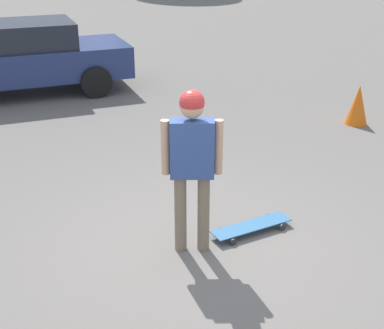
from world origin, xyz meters
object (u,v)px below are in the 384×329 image
object	(u,v)px
car_parked_near	(22,57)
traffic_cone	(358,105)
person	(192,155)
skateboard	(251,226)

from	to	relation	value
car_parked_near	traffic_cone	world-z (taller)	car_parked_near
person	skateboard	distance (m)	1.29
car_parked_near	skateboard	bearing A→B (deg)	105.06
skateboard	traffic_cone	bearing A→B (deg)	-149.33
skateboard	car_parked_near	distance (m)	7.10
person	car_parked_near	bearing A→B (deg)	119.21
person	traffic_cone	size ratio (longest dim) A/B	2.54
skateboard	traffic_cone	size ratio (longest dim) A/B	1.43
car_parked_near	traffic_cone	bearing A→B (deg)	141.71
car_parked_near	person	bearing A→B (deg)	98.87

